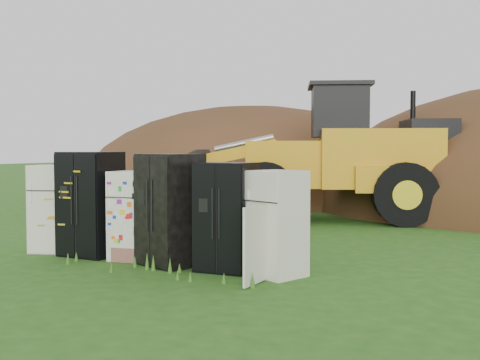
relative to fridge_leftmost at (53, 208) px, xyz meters
The scene contains 9 objects.
ground 2.69m from the fridge_leftmost, ahead, with size 120.00×120.00×0.00m, color #245416.
fridge_leftmost is the anchor object (origin of this frame).
fridge_black_side 0.98m from the fridge_leftmost, ahead, with size 1.03×0.82×1.98m, color black, non-canonical shape.
fridge_sticker 1.97m from the fridge_leftmost, ahead, with size 0.73×0.67×1.63m, color white, non-canonical shape.
fridge_dark_mid 2.86m from the fridge_leftmost, ahead, with size 1.00×0.81×1.95m, color black, non-canonical shape.
fridge_black_right 3.96m from the fridge_leftmost, ahead, with size 0.91×0.75×1.81m, color black, non-canonical shape.
fridge_open_door 4.89m from the fridge_leftmost, ahead, with size 0.77×0.71×1.70m, color silver, non-canonical shape.
wheel_loader 7.80m from the fridge_leftmost, 72.60° to the left, with size 8.02×3.25×3.88m, color orange, non-canonical shape.
dirt_mound_left 14.30m from the fridge_leftmost, 102.35° to the left, with size 15.82×11.87×7.69m, color #412B15.
Camera 1 is at (6.40, -8.64, 2.04)m, focal length 45.00 mm.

